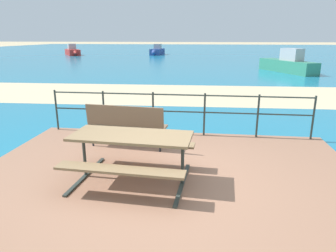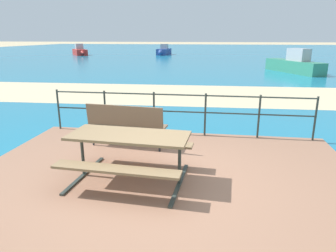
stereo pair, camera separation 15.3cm
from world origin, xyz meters
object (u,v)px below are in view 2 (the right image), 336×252
park_bench (126,122)px  boat_near (164,51)px  boat_mid (80,51)px  picnic_table (129,145)px  boat_far (293,64)px

park_bench → boat_near: boat_near is taller
boat_near → boat_mid: boat_mid is taller
picnic_table → boat_far: size_ratio=0.37×
boat_mid → boat_far: bearing=20.3°
picnic_table → boat_far: bearing=73.1°
picnic_table → boat_near: 34.63m
boat_mid → boat_far: boat_far is taller
boat_far → park_bench: bearing=132.2°
picnic_table → boat_near: bearing=102.0°
picnic_table → boat_mid: 35.65m
boat_near → boat_far: (11.25, -17.69, 0.06)m
boat_near → boat_mid: (-10.09, -1.98, 0.01)m
picnic_table → boat_mid: (-15.14, 32.27, -0.18)m
boat_near → boat_mid: size_ratio=0.95×
park_bench → boat_mid: (-14.67, 30.83, -0.14)m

